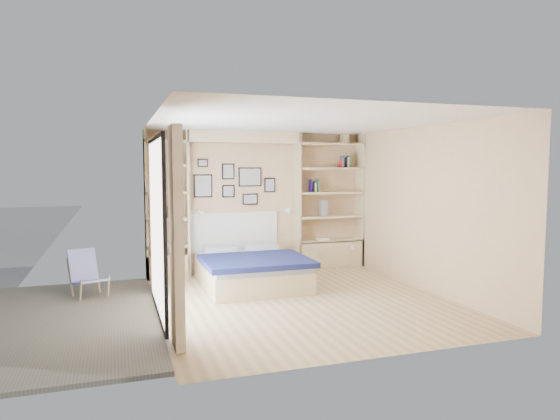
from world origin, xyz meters
name	(u,v)px	position (x,y,z in m)	size (l,w,h in m)	color
ground	(301,300)	(0.00, 0.00, 0.00)	(4.50, 4.50, 0.00)	tan
room_shell	(247,215)	(-0.39, 1.52, 1.08)	(4.50, 4.50, 4.50)	tan
bed	(250,268)	(-0.45, 1.12, 0.26)	(1.60, 2.11, 1.07)	#D0BA87
photo_gallery	(234,182)	(-0.45, 2.22, 1.60)	(1.48, 0.02, 0.82)	black
reading_lamps	(245,211)	(-0.30, 2.00, 1.10)	(1.92, 0.12, 0.15)	silver
shelf_decor	(314,178)	(1.03, 2.07, 1.68)	(3.49, 0.23, 2.03)	#A51E1E
deck	(19,325)	(-3.60, 0.00, 0.00)	(3.20, 4.00, 0.05)	#746955
deck_chair	(87,274)	(-2.89, 1.18, 0.33)	(0.62, 0.78, 0.69)	tan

